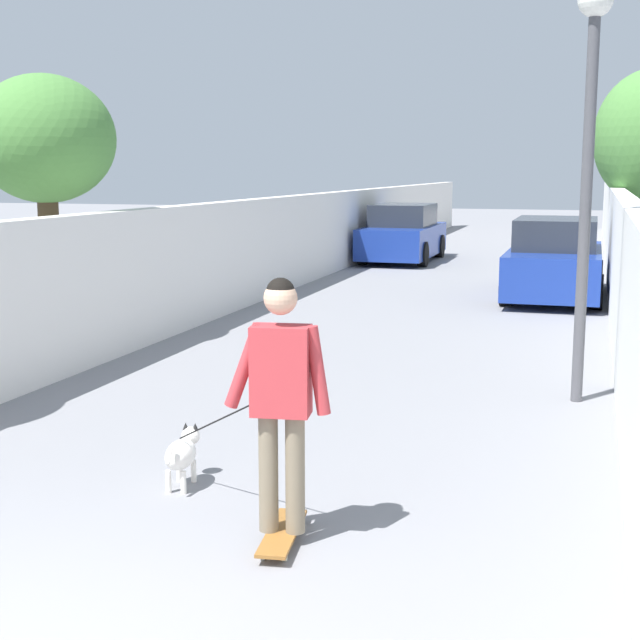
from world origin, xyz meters
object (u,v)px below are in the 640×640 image
Objects in this scene: tree_left_far at (45,142)px; car_far at (403,235)px; dog at (182,453)px; skateboard at (282,533)px; person_skateboarder at (281,386)px; car_near at (555,261)px; lamp_post at (590,120)px.

tree_left_far reaches higher than car_far.
tree_left_far is 6.66m from dog.
skateboard is at bearing -125.91° from dog.
tree_left_far is 2.19× the size of person_skateboarder.
skateboard is 0.19× the size of car_near.
tree_left_far is 0.90× the size of car_far.
car_far is (18.60, 3.06, 0.65)m from skateboard.
tree_left_far is 13.59m from car_far.
tree_left_far reaches higher than person_skateboarder.
skateboard is (-5.35, -5.26, -2.76)m from tree_left_far.
person_skateboarder is 0.41× the size of car_far.
lamp_post reaches higher than car_near.
dog is (-4.55, -4.14, -2.55)m from tree_left_far.
car_near reaches higher than skateboard.
skateboard is at bearing 0.00° from person_skateboarder.
tree_left_far is 7.12m from lamp_post.
person_skateboarder is at bearing 174.50° from car_near.
dog is 17.91m from car_far.
car_near is at bearing 4.27° from lamp_post.
tree_left_far is at bearing 82.72° from lamp_post.
dog is 0.30× the size of car_near.
tree_left_far is 9.86m from car_near.
dog is at bearing -137.65° from tree_left_far.
car_far is (18.60, 3.06, -0.37)m from person_skateboarder.
person_skateboarder is (-4.45, 1.80, -1.88)m from lamp_post.
tree_left_far is at bearing 42.35° from dog.
person_skateboarder is (-5.35, -5.26, -1.74)m from tree_left_far.
person_skateboarder reaches higher than car_far.
car_far reaches higher than skateboard.
skateboard is 0.20× the size of car_far.
lamp_post is 5.61m from skateboard.
skateboard is at bearing -170.65° from car_far.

